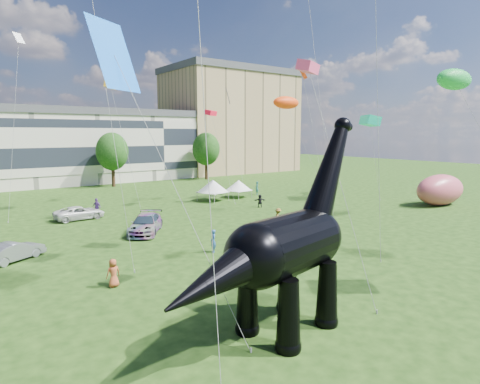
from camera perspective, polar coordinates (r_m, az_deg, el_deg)
ground at (r=20.82m, az=11.39°, el=-16.66°), size 220.00×220.00×0.00m
apartment_block at (r=94.60m, az=-1.40°, el=9.70°), size 28.00×18.00×22.00m
tree_mid_right at (r=69.24m, az=-17.73°, el=5.92°), size 5.20×5.20×9.44m
tree_far_right at (r=76.90m, az=-4.85°, el=6.48°), size 5.20×5.20×9.44m
dinosaur_sculpture at (r=17.47m, az=5.95°, el=-8.33°), size 12.16×4.39×9.91m
car_grey at (r=32.01m, az=-29.44°, el=-7.36°), size 4.26×3.27×1.35m
car_white at (r=44.20m, az=-21.86°, el=-2.77°), size 5.08×2.63×1.37m
car_dark at (r=36.41m, az=-13.26°, el=-4.44°), size 5.14×5.99×1.65m
gazebo_near at (r=54.93m, az=-0.20°, el=0.96°), size 3.94×3.94×2.41m
gazebo_far at (r=52.32m, az=-3.89°, el=0.85°), size 4.97×4.97×2.77m
inflatable_pink at (r=54.79m, az=26.58°, el=0.27°), size 7.89×4.45×3.79m
visitors at (r=31.62m, az=-10.36°, el=-6.23°), size 53.16×42.82×1.89m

